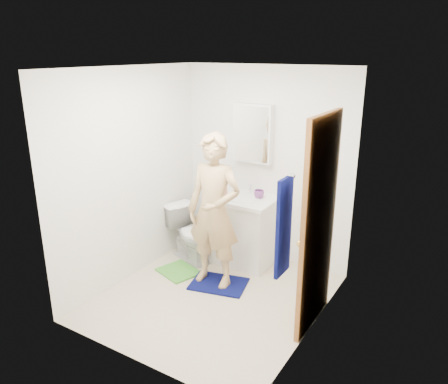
# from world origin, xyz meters

# --- Properties ---
(floor) EXTENTS (2.20, 2.40, 0.02)m
(floor) POSITION_xyz_m (0.00, 0.00, -0.01)
(floor) COLOR beige
(floor) RESTS_ON ground
(ceiling) EXTENTS (2.20, 2.40, 0.02)m
(ceiling) POSITION_xyz_m (0.00, 0.00, 2.41)
(ceiling) COLOR white
(ceiling) RESTS_ON ground
(wall_back) EXTENTS (2.20, 0.02, 2.40)m
(wall_back) POSITION_xyz_m (0.00, 1.21, 1.20)
(wall_back) COLOR white
(wall_back) RESTS_ON ground
(wall_front) EXTENTS (2.20, 0.02, 2.40)m
(wall_front) POSITION_xyz_m (0.00, -1.21, 1.20)
(wall_front) COLOR white
(wall_front) RESTS_ON ground
(wall_left) EXTENTS (0.02, 2.40, 2.40)m
(wall_left) POSITION_xyz_m (-1.11, 0.00, 1.20)
(wall_left) COLOR white
(wall_left) RESTS_ON ground
(wall_right) EXTENTS (0.02, 2.40, 2.40)m
(wall_right) POSITION_xyz_m (1.11, 0.00, 1.20)
(wall_right) COLOR white
(wall_right) RESTS_ON ground
(vanity_cabinet) EXTENTS (0.75, 0.55, 0.80)m
(vanity_cabinet) POSITION_xyz_m (-0.15, 0.91, 0.40)
(vanity_cabinet) COLOR white
(vanity_cabinet) RESTS_ON floor
(countertop) EXTENTS (0.79, 0.59, 0.05)m
(countertop) POSITION_xyz_m (-0.15, 0.91, 0.83)
(countertop) COLOR white
(countertop) RESTS_ON vanity_cabinet
(sink_basin) EXTENTS (0.40, 0.40, 0.03)m
(sink_basin) POSITION_xyz_m (-0.15, 0.91, 0.84)
(sink_basin) COLOR white
(sink_basin) RESTS_ON countertop
(faucet) EXTENTS (0.03, 0.03, 0.12)m
(faucet) POSITION_xyz_m (-0.15, 1.09, 0.91)
(faucet) COLOR silver
(faucet) RESTS_ON countertop
(medicine_cabinet) EXTENTS (0.50, 0.12, 0.70)m
(medicine_cabinet) POSITION_xyz_m (-0.15, 1.14, 1.60)
(medicine_cabinet) COLOR white
(medicine_cabinet) RESTS_ON wall_back
(mirror_panel) EXTENTS (0.46, 0.01, 0.66)m
(mirror_panel) POSITION_xyz_m (-0.15, 1.08, 1.60)
(mirror_panel) COLOR white
(mirror_panel) RESTS_ON wall_back
(door) EXTENTS (0.05, 0.80, 2.05)m
(door) POSITION_xyz_m (1.07, 0.15, 1.02)
(door) COLOR #A8672E
(door) RESTS_ON ground
(door_knob) EXTENTS (0.07, 0.07, 0.07)m
(door_knob) POSITION_xyz_m (1.03, -0.17, 0.95)
(door_knob) COLOR gold
(door_knob) RESTS_ON door
(towel) EXTENTS (0.03, 0.24, 0.80)m
(towel) POSITION_xyz_m (1.03, -0.57, 1.25)
(towel) COLOR #080D4C
(towel) RESTS_ON wall_right
(towel_hook) EXTENTS (0.06, 0.02, 0.02)m
(towel_hook) POSITION_xyz_m (1.07, -0.57, 1.67)
(towel_hook) COLOR silver
(towel_hook) RESTS_ON wall_right
(toilet) EXTENTS (0.76, 0.58, 0.69)m
(toilet) POSITION_xyz_m (-0.73, 0.63, 0.34)
(toilet) COLOR white
(toilet) RESTS_ON floor
(bath_mat) EXTENTS (0.70, 0.58, 0.02)m
(bath_mat) POSITION_xyz_m (-0.09, 0.25, 0.01)
(bath_mat) COLOR #080D4C
(bath_mat) RESTS_ON floor
(green_rug) EXTENTS (0.56, 0.51, 0.02)m
(green_rug) POSITION_xyz_m (-0.66, 0.25, 0.01)
(green_rug) COLOR green
(green_rug) RESTS_ON floor
(soap_dispenser) EXTENTS (0.10, 0.10, 0.21)m
(soap_dispenser) POSITION_xyz_m (-0.42, 0.88, 0.95)
(soap_dispenser) COLOR tan
(soap_dispenser) RESTS_ON countertop
(toothbrush_cup) EXTENTS (0.12, 0.12, 0.10)m
(toothbrush_cup) POSITION_xyz_m (0.02, 1.00, 0.90)
(toothbrush_cup) COLOR #73397D
(toothbrush_cup) RESTS_ON countertop
(man) EXTENTS (0.65, 0.45, 1.72)m
(man) POSITION_xyz_m (-0.15, 0.26, 0.88)
(man) COLOR tan
(man) RESTS_ON bath_mat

